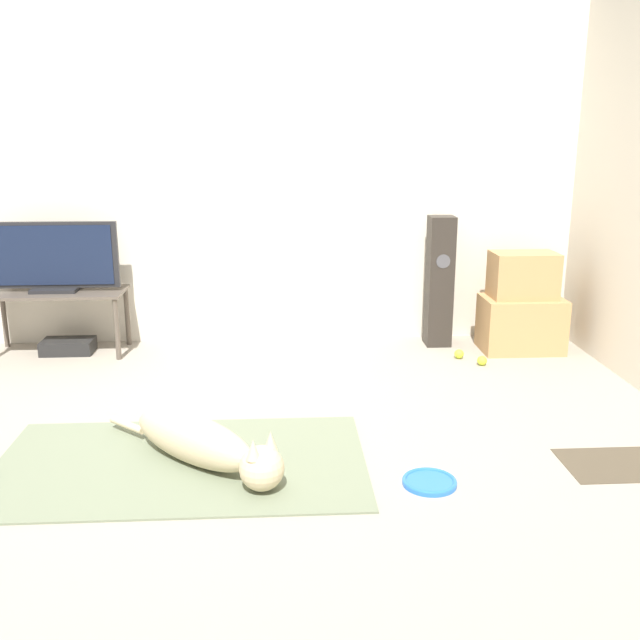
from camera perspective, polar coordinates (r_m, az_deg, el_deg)
name	(u,v)px	position (r m, az deg, el deg)	size (l,w,h in m)	color
ground_plane	(201,463)	(3.52, -9.47, -11.19)	(12.00, 12.00, 0.00)	#9E9384
wall_back	(223,168)	(5.26, -7.74, 11.96)	(8.00, 0.06, 2.55)	silver
area_rug	(181,463)	(3.52, -11.06, -11.18)	(1.76, 1.01, 0.01)	slate
dog	(205,444)	(3.40, -9.19, -9.75)	(0.91, 0.83, 0.26)	beige
frisbee	(429,482)	(3.31, 8.75, -12.67)	(0.25, 0.25, 0.03)	blue
cardboard_box_lower	(521,324)	(5.29, 15.79, -0.32)	(0.57, 0.37, 0.39)	tan
cardboard_box_upper	(523,275)	(5.23, 15.95, 3.48)	(0.45, 0.29, 0.32)	tan
floor_speaker	(439,282)	(5.24, 9.53, 3.04)	(0.18, 0.18, 0.95)	#2D2823
tv_stand	(57,300)	(5.32, -20.32, 1.55)	(0.94, 0.41, 0.45)	brown
tv	(53,258)	(5.26, -20.60, 4.69)	(0.89, 0.20, 0.48)	#232326
tennis_ball_by_boxes	(459,354)	(5.05, 11.06, -2.68)	(0.07, 0.07, 0.07)	#C6E033
tennis_ball_near_speaker	(482,361)	(4.93, 12.84, -3.19)	(0.07, 0.07, 0.07)	#C6E033
game_console	(68,346)	(5.38, -19.50, -1.99)	(0.36, 0.22, 0.10)	black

